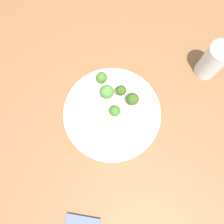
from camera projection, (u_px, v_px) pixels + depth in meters
name	position (u px, v px, depth m)	size (l,w,h in m)	color
ground	(118.00, 148.00, 1.37)	(6.00, 6.00, 0.00)	#47423D
wooden_dining_table	(124.00, 127.00, 0.73)	(1.40, 1.00, 0.74)	brown
dinner_plate	(112.00, 113.00, 0.65)	(0.29, 0.29, 0.02)	beige
noodle_bed	(110.00, 127.00, 0.63)	(0.14, 0.12, 0.03)	beige
seared_scallop_left_edge	(101.00, 110.00, 0.64)	(0.03, 0.03, 0.01)	beige
seared_scallop_front_small	(103.00, 130.00, 0.63)	(0.03, 0.03, 0.01)	beige
seared_scallop_center_golden	(120.00, 112.00, 0.64)	(0.02, 0.02, 0.01)	beige
seared_scallop_tiny_bay	(114.00, 130.00, 0.63)	(0.02, 0.02, 0.02)	beige
broccoli_floret_tall_stalk	(107.00, 92.00, 0.64)	(0.04, 0.04, 0.05)	#7A994C
broccoli_floret_beside_noodles	(102.00, 78.00, 0.65)	(0.03, 0.03, 0.05)	#7A994C
broccoli_floret_split_head	(121.00, 91.00, 0.64)	(0.03, 0.03, 0.05)	#89A356
broccoli_floret_small_sprig	(133.00, 99.00, 0.63)	(0.04, 0.04, 0.05)	#7A994C
broccoli_floret_left_leaning	(115.00, 111.00, 0.62)	(0.03, 0.03, 0.05)	#7A994C
onion_sliver_curled_piece	(129.00, 97.00, 0.66)	(0.05, 0.01, 0.00)	silver
onion_sliver_short_strip	(118.00, 96.00, 0.66)	(0.05, 0.01, 0.00)	silver
water_glass	(212.00, 63.00, 0.65)	(0.07, 0.07, 0.12)	silver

